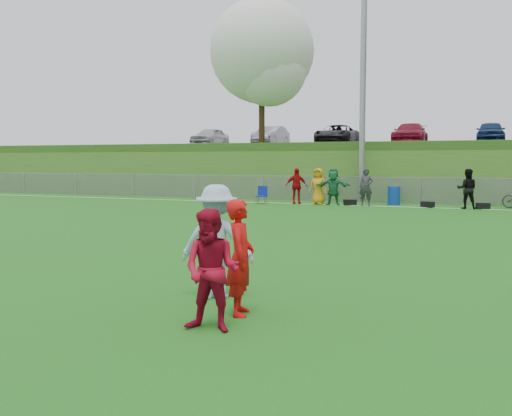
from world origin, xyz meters
The scene contains 15 objects.
ground centered at (0.00, 0.00, 0.00)m, with size 120.00×120.00×0.00m, color #1F5A13.
sideline_far centered at (0.00, 18.00, 0.01)m, with size 60.00×0.10×0.01m, color white.
fence centered at (0.00, 20.00, 0.65)m, with size 58.00×0.06×1.30m.
light_pole centered at (-3.00, 20.80, 6.71)m, with size 1.20×0.40×12.15m.
berm centered at (0.00, 31.00, 1.50)m, with size 120.00×18.00×3.00m, color #275518.
parking_lot centered at (0.00, 33.00, 3.05)m, with size 120.00×12.00×0.10m, color black.
tree_white_flowering centered at (-9.84, 24.92, 8.32)m, with size 6.30×6.30×8.78m.
car_row centered at (-1.17, 32.00, 3.82)m, with size 32.04×5.18×1.44m.
spectator_row centered at (-2.75, 18.00, 0.85)m, with size 8.55×0.81×1.69m.
gear_bags centered at (1.07, 18.10, 0.13)m, with size 7.68×0.53×0.26m.
player_red_left centered at (-0.30, -0.74, 0.78)m, with size 0.57×0.37×1.56m, color red.
player_red_center centered at (-0.32, -1.55, 0.75)m, with size 0.73×0.57×1.50m, color #A20B25.
player_blue centered at (-1.00, -0.01, 0.86)m, with size 1.11×0.64×1.72m, color #9FBDDD.
recycling_bin centered at (-1.13, 19.00, 0.43)m, with size 0.58×0.58×0.86m, color #0D3596.
camp_chair centered at (-7.03, 17.34, 0.25)m, with size 0.52×0.53×0.84m.
Camera 1 is at (2.70, -7.67, 2.09)m, focal length 40.00 mm.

